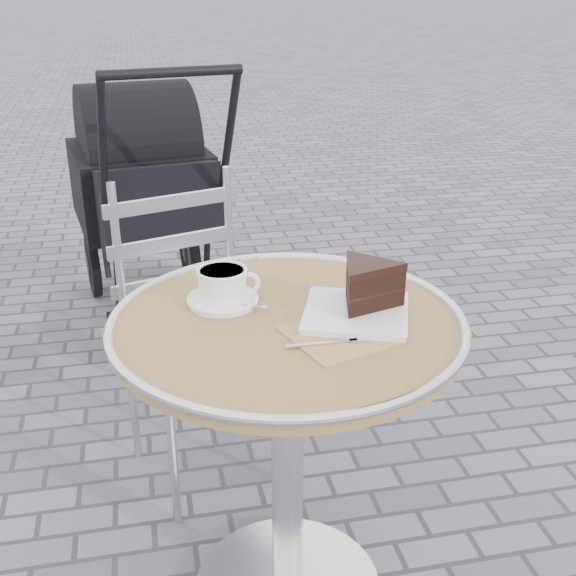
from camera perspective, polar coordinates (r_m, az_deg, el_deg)
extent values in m
cylinder|color=silver|center=(1.64, -0.05, -14.08)|extent=(0.07, 0.07, 0.67)
cylinder|color=tan|center=(1.45, -0.05, -3.10)|extent=(0.70, 0.70, 0.03)
torus|color=silver|center=(1.44, -0.05, -2.57)|extent=(0.72, 0.72, 0.02)
cylinder|color=white|center=(1.52, -5.16, -1.01)|extent=(0.15, 0.15, 0.01)
cylinder|color=white|center=(1.50, -5.22, 0.28)|extent=(0.11, 0.11, 0.06)
torus|color=white|center=(1.50, -3.14, 0.38)|extent=(0.05, 0.02, 0.05)
cylinder|color=beige|center=(1.49, -5.26, 1.30)|extent=(0.09, 0.09, 0.01)
cube|color=#A8815C|center=(1.39, 4.02, -3.69)|extent=(0.23, 0.23, 0.00)
cube|color=white|center=(1.45, 5.39, -2.02)|extent=(0.26, 0.26, 0.01)
cylinder|color=silver|center=(1.94, -9.09, -12.93)|extent=(0.02, 0.02, 0.44)
cylinder|color=silver|center=(2.05, -0.30, -10.37)|extent=(0.02, 0.02, 0.44)
cylinder|color=silver|center=(2.20, -12.20, -8.28)|extent=(0.02, 0.02, 0.44)
cylinder|color=silver|center=(2.30, -4.32, -6.28)|extent=(0.02, 0.02, 0.44)
cube|color=silver|center=(2.00, -6.78, -3.85)|extent=(0.49, 0.49, 0.02)
cube|color=black|center=(2.99, -10.88, 6.72)|extent=(0.55, 0.77, 0.43)
cylinder|color=black|center=(2.31, -9.21, 16.48)|extent=(0.45, 0.10, 0.03)
cylinder|color=black|center=(2.82, -13.45, -3.70)|extent=(0.07, 0.19, 0.19)
cylinder|color=black|center=(2.89, -4.72, -2.32)|extent=(0.07, 0.19, 0.19)
cylinder|color=black|center=(3.38, -15.15, 1.84)|extent=(0.08, 0.30, 0.30)
cylinder|color=black|center=(3.44, -7.79, 2.88)|extent=(0.08, 0.30, 0.30)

